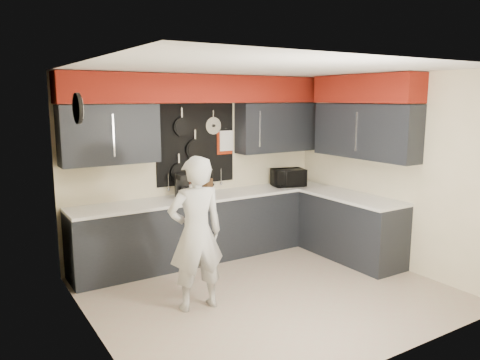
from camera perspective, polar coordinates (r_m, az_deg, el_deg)
ground at (r=5.74m, az=3.38°, el=-13.45°), size 4.00×4.00×0.00m
back_wall_assembly at (r=6.64m, az=-4.48°, el=7.63°), size 4.00×0.36×2.60m
right_wall_assembly at (r=6.70m, az=15.32°, el=6.76°), size 0.36×3.50×2.60m
left_wall_assembly at (r=4.52m, az=-17.63°, el=-2.57°), size 0.05×3.50×2.60m
base_cabinets at (r=6.72m, az=1.23°, el=-5.73°), size 3.95×2.20×0.92m
microwave at (r=7.31m, az=5.92°, el=0.29°), size 0.55×0.44×0.27m
knife_block at (r=6.61m, az=-3.99°, el=-0.83°), size 0.14×0.14×0.24m
utensil_crock at (r=6.54m, az=-6.00°, el=-1.29°), size 0.13×0.13×0.17m
coffee_maker at (r=6.39m, az=-6.89°, el=-0.75°), size 0.20×0.24×0.34m
person at (r=5.06m, az=-5.39°, el=-6.54°), size 0.66×0.47×1.69m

